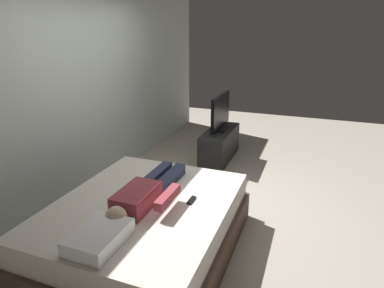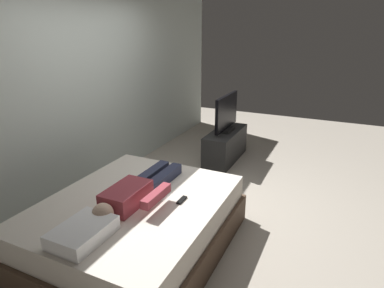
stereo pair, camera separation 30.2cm
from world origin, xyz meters
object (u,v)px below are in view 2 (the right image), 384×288
(remote, at_px, (182,200))
(tv, at_px, (226,114))
(person, at_px, (136,191))
(tv_stand, at_px, (225,145))
(bed, at_px, (136,225))
(pillow, at_px, (83,232))

(remote, xyz_separation_m, tv, (2.40, 0.42, 0.24))
(person, distance_m, tv_stand, 2.58)
(bed, distance_m, remote, 0.54)
(bed, distance_m, pillow, 0.75)
(bed, bearing_deg, tv, 0.01)
(bed, relative_size, tv_stand, 1.80)
(remote, distance_m, tv_stand, 2.46)
(remote, bearing_deg, person, 110.47)
(bed, bearing_deg, tv_stand, 0.01)
(remote, relative_size, tv_stand, 0.14)
(bed, xyz_separation_m, pillow, (-0.67, 0.00, 0.34))
(person, height_order, tv, tv)
(tv_stand, relative_size, tv, 1.25)
(bed, bearing_deg, pillow, 180.00)
(tv_stand, bearing_deg, remote, -170.15)
(person, bearing_deg, tv_stand, 0.27)
(tv, bearing_deg, person, -179.73)
(person, bearing_deg, tv, 0.27)
(pillow, xyz_separation_m, tv_stand, (3.25, 0.00, -0.35))
(pillow, relative_size, remote, 3.20)
(tv_stand, bearing_deg, bed, -179.99)
(bed, distance_m, tv_stand, 2.58)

